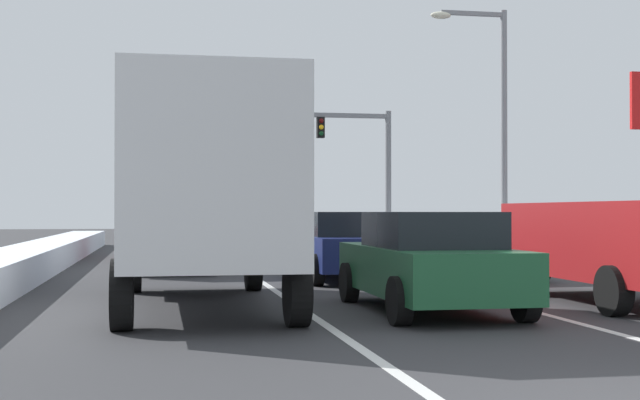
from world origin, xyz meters
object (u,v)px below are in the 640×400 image
sedan_green_center_lane_nearest (429,261)px  traffic_light_gantry (307,141)px  suv_red_right_lane_nearest (614,242)px  sedan_maroon_left_lane_third (168,234)px  sedan_black_right_lane_third (404,236)px  sedan_white_center_lane_third (290,238)px  sedan_navy_center_lane_second (344,245)px  street_lamp_right_mid (494,109)px  sedan_tan_right_lane_second (478,244)px  box_truck_left_lane_nearest (202,187)px  suv_silver_left_lane_second (171,231)px

sedan_green_center_lane_nearest → traffic_light_gantry: 26.91m
suv_red_right_lane_nearest → sedan_maroon_left_lane_third: size_ratio=1.09×
sedan_black_right_lane_third → sedan_white_center_lane_third: size_ratio=1.00×
sedan_navy_center_lane_second → street_lamp_right_mid: 11.75m
sedan_green_center_lane_nearest → sedan_tan_right_lane_second: bearing=63.6°
sedan_white_center_lane_third → sedan_maroon_left_lane_third: (-3.46, 4.41, 0.00)m
sedan_maroon_left_lane_third → sedan_white_center_lane_third: bearing=-51.9°
suv_red_right_lane_nearest → sedan_tan_right_lane_second: suv_red_right_lane_nearest is taller
suv_red_right_lane_nearest → traffic_light_gantry: bearing=91.7°
sedan_white_center_lane_third → street_lamp_right_mid: size_ratio=0.54×
box_truck_left_lane_nearest → traffic_light_gantry: 26.28m
sedan_maroon_left_lane_third → traffic_light_gantry: bearing=56.9°
traffic_light_gantry → street_lamp_right_mid: size_ratio=1.32×
sedan_green_center_lane_nearest → suv_silver_left_lane_second: suv_silver_left_lane_second is taller
sedan_navy_center_lane_second → box_truck_left_lane_nearest: size_ratio=0.63×
sedan_green_center_lane_nearest → sedan_navy_center_lane_second: same height
sedan_black_right_lane_third → suv_silver_left_lane_second: suv_silver_left_lane_second is taller
suv_red_right_lane_nearest → traffic_light_gantry: size_ratio=0.45×
sedan_white_center_lane_third → box_truck_left_lane_nearest: box_truck_left_lane_nearest is taller
sedan_navy_center_lane_second → suv_silver_left_lane_second: 5.26m
sedan_maroon_left_lane_third → street_lamp_right_mid: (10.69, -1.94, 4.17)m
sedan_black_right_lane_third → sedan_navy_center_lane_second: 7.61m
suv_red_right_lane_nearest → sedan_tan_right_lane_second: bearing=91.0°
sedan_tan_right_lane_second → box_truck_left_lane_nearest: box_truck_left_lane_nearest is taller
sedan_green_center_lane_nearest → suv_red_right_lane_nearest: bearing=10.5°
sedan_tan_right_lane_second → sedan_navy_center_lane_second: same height
sedan_black_right_lane_third → traffic_light_gantry: size_ratio=0.41×
sedan_maroon_left_lane_third → street_lamp_right_mid: bearing=-10.3°
sedan_navy_center_lane_second → suv_red_right_lane_nearest: bearing=-59.1°
box_truck_left_lane_nearest → sedan_tan_right_lane_second: bearing=39.9°
sedan_black_right_lane_third → suv_silver_left_lane_second: (-7.09, -3.15, 0.25)m
sedan_white_center_lane_third → street_lamp_right_mid: street_lamp_right_mid is taller
sedan_white_center_lane_third → suv_silver_left_lane_second: 4.18m
box_truck_left_lane_nearest → sedan_navy_center_lane_second: bearing=56.9°
street_lamp_right_mid → traffic_light_gantry: bearing=110.3°
street_lamp_right_mid → sedan_navy_center_lane_second: bearing=-129.1°
sedan_white_center_lane_third → suv_silver_left_lane_second: suv_silver_left_lane_second is taller
suv_red_right_lane_nearest → street_lamp_right_mid: size_ratio=0.59×
suv_red_right_lane_nearest → street_lamp_right_mid: (3.56, 14.16, 3.92)m
sedan_navy_center_lane_second → suv_silver_left_lane_second: suv_silver_left_lane_second is taller
sedan_maroon_left_lane_third → street_lamp_right_mid: street_lamp_right_mid is taller
sedan_black_right_lane_third → sedan_maroon_left_lane_third: size_ratio=1.00×
suv_red_right_lane_nearest → sedan_tan_right_lane_second: (-0.10, 6.01, -0.25)m
suv_red_right_lane_nearest → sedan_maroon_left_lane_third: 17.60m
sedan_black_right_lane_third → sedan_maroon_left_lane_third: 7.97m
sedan_green_center_lane_nearest → suv_silver_left_lane_second: 10.63m
traffic_light_gantry → sedan_black_right_lane_third: bearing=-86.8°
sedan_white_center_lane_third → street_lamp_right_mid: 8.71m
sedan_black_right_lane_third → box_truck_left_lane_nearest: 13.85m
suv_silver_left_lane_second → traffic_light_gantry: 18.09m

